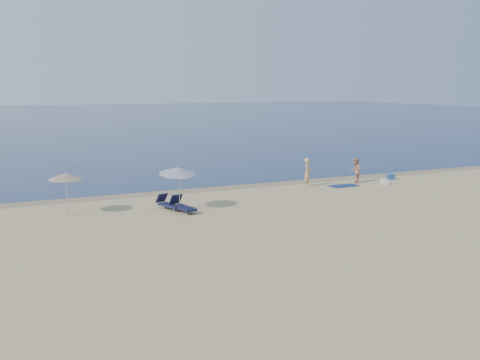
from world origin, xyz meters
The scene contains 11 objects.
sea centered at (0.00, 100.00, 0.00)m, with size 240.00×160.00×0.01m, color #0C1C48.
wet_sand_strip centered at (0.00, 19.40, 0.00)m, with size 240.00×1.60×0.00m, color #847254.
person_left centered at (1.89, 17.64, 0.87)m, with size 0.64×0.42×1.74m, color tan.
person_right centered at (5.32, 17.45, 0.79)m, with size 0.77×0.60×1.58m, color tan.
beach_towel centered at (3.96, 16.80, 0.02)m, with size 1.83×1.02×0.03m, color navy.
white_bag centered at (6.60, 16.16, 0.16)m, with size 0.37×0.32×0.32m, color silver.
blue_cooler centered at (8.30, 17.65, 0.17)m, with size 0.49×0.35×0.35m, color #1B4995.
umbrella_near centered at (-7.66, 14.32, 1.99)m, with size 1.96×1.98×2.32m.
umbrella_far centered at (-12.74, 15.58, 1.89)m, with size 2.05×2.06×2.14m.
lounger_left centered at (-7.95, 14.83, 0.27)m, with size 1.00×1.75×0.74m.
lounger_right centered at (-7.56, 13.96, 0.29)m, with size 0.86×1.86×0.79m.
Camera 1 is at (-17.52, -12.98, 6.10)m, focal length 45.00 mm.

